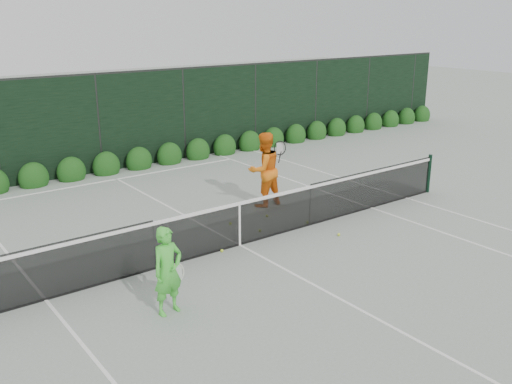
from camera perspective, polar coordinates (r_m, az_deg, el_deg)
ground at (r=12.28m, az=-1.64°, el=-5.35°), size 80.00×80.00×0.00m
tennis_net at (r=12.07m, az=-1.76°, el=-3.05°), size 12.90×0.10×1.07m
player_woman at (r=9.46m, az=-8.81°, el=-7.80°), size 0.65×0.43×1.51m
player_man at (r=14.50m, az=0.81°, el=2.25°), size 0.95×0.73×1.92m
court_lines at (r=12.28m, az=-1.64°, el=-5.32°), size 11.03×23.83×0.01m
windscreen_fence at (r=9.79m, az=7.47°, el=-2.03°), size 32.00×21.07×3.06m
hedge_row at (r=18.23m, az=-14.73°, el=2.48°), size 31.66×0.65×0.94m
tennis_balls at (r=12.82m, az=0.33°, el=-4.17°), size 3.80×2.11×0.07m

